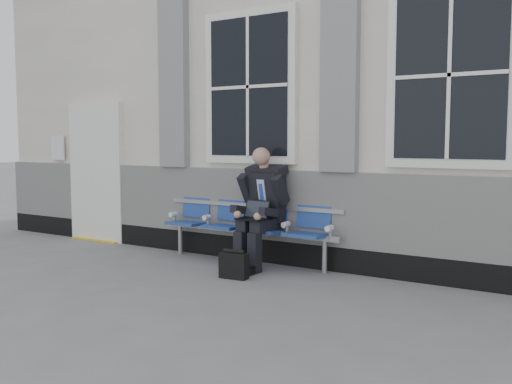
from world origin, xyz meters
The scene contains 5 objects.
ground centered at (0.00, 0.00, 0.00)m, with size 70.00×70.00×0.00m, color slate.
station_building centered at (-0.02, 3.47, 2.22)m, with size 14.40×4.40×4.49m.
bench centered at (-2.10, 1.32, 0.55)m, with size 2.60×0.47×0.91m.
businessman centered at (-1.81, 1.18, 0.80)m, with size 0.62×0.83×1.49m.
briefcase centered at (-1.77, 0.52, 0.15)m, with size 0.34×0.17×0.34m.
Camera 1 is at (1.84, -4.76, 1.57)m, focal length 40.00 mm.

